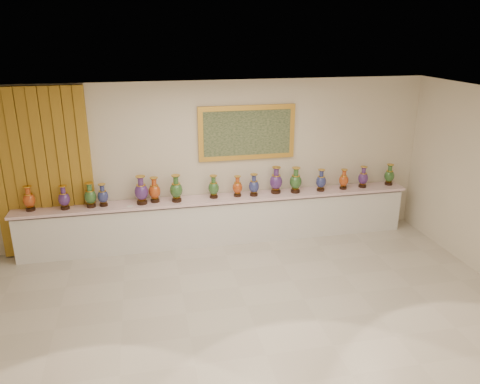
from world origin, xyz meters
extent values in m
plane|color=beige|center=(0.00, 0.00, 0.00)|extent=(8.00, 8.00, 0.00)
plane|color=beige|center=(0.00, 2.50, 1.50)|extent=(8.00, 0.00, 8.00)
plane|color=white|center=(0.00, 0.00, 3.00)|extent=(8.00, 8.00, 0.00)
cube|color=#BA7B27|center=(-3.03, 2.44, 1.50)|extent=(1.64, 0.14, 2.95)
cube|color=gold|center=(0.56, 2.46, 2.05)|extent=(1.80, 0.06, 1.00)
cube|color=black|center=(0.56, 2.42, 2.05)|extent=(1.62, 0.02, 0.82)
cube|color=white|center=(0.00, 2.27, 0.41)|extent=(7.20, 0.42, 0.81)
cube|color=#FFD6D9|center=(0.00, 2.25, 0.88)|extent=(7.28, 0.48, 0.05)
cylinder|color=black|center=(-3.28, 2.28, 0.92)|extent=(0.15, 0.15, 0.04)
cone|color=gold|center=(-3.28, 2.28, 0.97)|extent=(0.14, 0.14, 0.03)
ellipsoid|color=#97150B|center=(-3.28, 2.28, 1.09)|extent=(0.27, 0.27, 0.25)
cylinder|color=gold|center=(-3.28, 2.28, 1.20)|extent=(0.14, 0.14, 0.01)
cylinder|color=#97150B|center=(-3.28, 2.28, 1.25)|extent=(0.08, 0.08, 0.09)
cone|color=#97150B|center=(-3.28, 2.28, 1.32)|extent=(0.14, 0.14, 0.03)
cylinder|color=gold|center=(-3.28, 2.28, 1.33)|extent=(0.14, 0.14, 0.01)
cylinder|color=black|center=(-2.71, 2.23, 0.92)|extent=(0.15, 0.15, 0.04)
cone|color=gold|center=(-2.71, 2.23, 0.97)|extent=(0.13, 0.13, 0.03)
ellipsoid|color=#250E4D|center=(-2.71, 2.23, 1.09)|extent=(0.22, 0.22, 0.25)
cylinder|color=gold|center=(-2.71, 2.23, 1.19)|extent=(0.14, 0.14, 0.01)
cylinder|color=#250E4D|center=(-2.71, 2.23, 1.24)|extent=(0.08, 0.08, 0.09)
cone|color=#250E4D|center=(-2.71, 2.23, 1.30)|extent=(0.14, 0.14, 0.03)
cylinder|color=gold|center=(-2.71, 2.23, 1.32)|extent=(0.14, 0.14, 0.01)
cylinder|color=black|center=(-2.28, 2.24, 0.92)|extent=(0.16, 0.16, 0.04)
cone|color=gold|center=(-2.28, 2.24, 0.97)|extent=(0.14, 0.14, 0.03)
ellipsoid|color=black|center=(-2.28, 2.24, 1.09)|extent=(0.27, 0.27, 0.26)
cylinder|color=gold|center=(-2.28, 2.24, 1.20)|extent=(0.14, 0.14, 0.01)
cylinder|color=black|center=(-2.28, 2.24, 1.26)|extent=(0.08, 0.08, 0.09)
cone|color=black|center=(-2.28, 2.24, 1.32)|extent=(0.14, 0.14, 0.03)
cylinder|color=gold|center=(-2.28, 2.24, 1.34)|extent=(0.14, 0.14, 0.01)
cylinder|color=black|center=(-2.07, 2.25, 0.92)|extent=(0.14, 0.14, 0.04)
cone|color=gold|center=(-2.07, 2.25, 0.96)|extent=(0.12, 0.12, 0.03)
ellipsoid|color=#0B0A3F|center=(-2.07, 2.25, 1.08)|extent=(0.22, 0.22, 0.23)
cylinder|color=gold|center=(-2.07, 2.25, 1.17)|extent=(0.13, 0.13, 0.01)
cylinder|color=#0B0A3F|center=(-2.07, 2.25, 1.22)|extent=(0.07, 0.07, 0.08)
cone|color=#0B0A3F|center=(-2.07, 2.25, 1.28)|extent=(0.13, 0.13, 0.03)
cylinder|color=gold|center=(-2.07, 2.25, 1.30)|extent=(0.13, 0.13, 0.01)
cylinder|color=black|center=(-1.41, 2.21, 0.93)|extent=(0.18, 0.18, 0.05)
cone|color=gold|center=(-1.41, 2.21, 0.98)|extent=(0.16, 0.16, 0.03)
ellipsoid|color=#250E4D|center=(-1.41, 2.21, 1.12)|extent=(0.28, 0.28, 0.30)
cylinder|color=gold|center=(-1.41, 2.21, 1.25)|extent=(0.16, 0.16, 0.01)
cylinder|color=#250E4D|center=(-1.41, 2.21, 1.32)|extent=(0.10, 0.10, 0.11)
cone|color=#250E4D|center=(-1.41, 2.21, 1.39)|extent=(0.16, 0.16, 0.04)
cylinder|color=gold|center=(-1.41, 2.21, 1.41)|extent=(0.17, 0.17, 0.01)
cylinder|color=black|center=(-1.18, 2.27, 0.92)|extent=(0.16, 0.16, 0.05)
cone|color=gold|center=(-1.18, 2.27, 0.97)|extent=(0.14, 0.14, 0.03)
ellipsoid|color=#97150B|center=(-1.18, 2.27, 1.10)|extent=(0.28, 0.28, 0.27)
cylinder|color=gold|center=(-1.18, 2.27, 1.21)|extent=(0.15, 0.15, 0.01)
cylinder|color=#97150B|center=(-1.18, 2.27, 1.27)|extent=(0.08, 0.08, 0.10)
cone|color=#97150B|center=(-1.18, 2.27, 1.34)|extent=(0.15, 0.15, 0.04)
cylinder|color=gold|center=(-1.18, 2.27, 1.35)|extent=(0.15, 0.15, 0.01)
cylinder|color=black|center=(-0.79, 2.21, 0.92)|extent=(0.17, 0.17, 0.05)
cone|color=gold|center=(-0.79, 2.21, 0.98)|extent=(0.15, 0.15, 0.03)
ellipsoid|color=black|center=(-0.79, 2.21, 1.12)|extent=(0.28, 0.28, 0.29)
cylinder|color=gold|center=(-0.79, 2.21, 1.24)|extent=(0.16, 0.16, 0.01)
cylinder|color=black|center=(-0.79, 2.21, 1.30)|extent=(0.09, 0.09, 0.10)
cone|color=black|center=(-0.79, 2.21, 1.37)|extent=(0.16, 0.16, 0.04)
cylinder|color=gold|center=(-0.79, 2.21, 1.39)|extent=(0.16, 0.16, 0.01)
cylinder|color=black|center=(-0.11, 2.26, 0.92)|extent=(0.15, 0.15, 0.04)
cone|color=gold|center=(-0.11, 2.26, 0.97)|extent=(0.13, 0.13, 0.03)
ellipsoid|color=black|center=(-0.11, 2.26, 1.09)|extent=(0.26, 0.26, 0.25)
cylinder|color=gold|center=(-0.11, 2.26, 1.19)|extent=(0.14, 0.14, 0.01)
cylinder|color=black|center=(-0.11, 2.26, 1.25)|extent=(0.08, 0.08, 0.09)
cone|color=black|center=(-0.11, 2.26, 1.31)|extent=(0.14, 0.14, 0.03)
cylinder|color=gold|center=(-0.11, 2.26, 1.32)|extent=(0.14, 0.14, 0.01)
cylinder|color=black|center=(0.33, 2.25, 0.92)|extent=(0.14, 0.14, 0.04)
cone|color=gold|center=(0.33, 2.25, 0.96)|extent=(0.12, 0.12, 0.03)
ellipsoid|color=#97150B|center=(0.33, 2.25, 1.07)|extent=(0.22, 0.22, 0.23)
cylinder|color=gold|center=(0.33, 2.25, 1.17)|extent=(0.12, 0.12, 0.01)
cylinder|color=#97150B|center=(0.33, 2.25, 1.22)|extent=(0.07, 0.07, 0.08)
cone|color=#97150B|center=(0.33, 2.25, 1.27)|extent=(0.12, 0.12, 0.03)
cylinder|color=gold|center=(0.33, 2.25, 1.29)|extent=(0.13, 0.13, 0.01)
cylinder|color=black|center=(0.64, 2.22, 0.92)|extent=(0.15, 0.15, 0.04)
cone|color=gold|center=(0.64, 2.22, 0.97)|extent=(0.13, 0.13, 0.03)
ellipsoid|color=#0B0A3F|center=(0.64, 2.22, 1.08)|extent=(0.20, 0.20, 0.24)
cylinder|color=gold|center=(0.64, 2.22, 1.19)|extent=(0.13, 0.13, 0.01)
cylinder|color=#0B0A3F|center=(0.64, 2.22, 1.24)|extent=(0.08, 0.08, 0.09)
cone|color=#0B0A3F|center=(0.64, 2.22, 1.30)|extent=(0.13, 0.13, 0.03)
cylinder|color=gold|center=(0.64, 2.22, 1.31)|extent=(0.14, 0.14, 0.01)
cylinder|color=black|center=(1.08, 2.28, 0.93)|extent=(0.18, 0.18, 0.05)
cone|color=gold|center=(1.08, 2.28, 0.98)|extent=(0.16, 0.16, 0.03)
ellipsoid|color=#250E4D|center=(1.08, 2.28, 1.12)|extent=(0.28, 0.28, 0.30)
cylinder|color=gold|center=(1.08, 2.28, 1.25)|extent=(0.16, 0.16, 0.01)
cylinder|color=#250E4D|center=(1.08, 2.28, 1.31)|extent=(0.09, 0.09, 0.11)
cone|color=#250E4D|center=(1.08, 2.28, 1.39)|extent=(0.16, 0.16, 0.04)
cylinder|color=gold|center=(1.08, 2.28, 1.41)|extent=(0.17, 0.17, 0.01)
cylinder|color=black|center=(1.46, 2.23, 0.92)|extent=(0.17, 0.17, 0.05)
cone|color=gold|center=(1.46, 2.23, 0.98)|extent=(0.15, 0.15, 0.03)
ellipsoid|color=black|center=(1.46, 2.23, 1.11)|extent=(0.28, 0.28, 0.28)
cylinder|color=gold|center=(1.46, 2.23, 1.23)|extent=(0.16, 0.16, 0.01)
cylinder|color=black|center=(1.46, 2.23, 1.30)|extent=(0.09, 0.09, 0.10)
cone|color=black|center=(1.46, 2.23, 1.37)|extent=(0.16, 0.16, 0.04)
cylinder|color=gold|center=(1.46, 2.23, 1.39)|extent=(0.16, 0.16, 0.01)
cylinder|color=black|center=(1.96, 2.23, 0.92)|extent=(0.15, 0.15, 0.04)
cone|color=gold|center=(1.96, 2.23, 0.97)|extent=(0.13, 0.13, 0.03)
ellipsoid|color=#0B0A3F|center=(1.96, 2.23, 1.08)|extent=(0.22, 0.22, 0.25)
cylinder|color=gold|center=(1.96, 2.23, 1.19)|extent=(0.13, 0.13, 0.01)
cylinder|color=#0B0A3F|center=(1.96, 2.23, 1.24)|extent=(0.08, 0.08, 0.09)
cone|color=#0B0A3F|center=(1.96, 2.23, 1.30)|extent=(0.13, 0.13, 0.03)
cylinder|color=gold|center=(1.96, 2.23, 1.32)|extent=(0.14, 0.14, 0.01)
cylinder|color=black|center=(2.43, 2.24, 0.92)|extent=(0.14, 0.14, 0.04)
cone|color=gold|center=(2.43, 2.24, 0.96)|extent=(0.12, 0.12, 0.03)
ellipsoid|color=#97150B|center=(2.43, 2.24, 1.07)|extent=(0.23, 0.23, 0.23)
cylinder|color=gold|center=(2.43, 2.24, 1.17)|extent=(0.12, 0.12, 0.01)
cylinder|color=#97150B|center=(2.43, 2.24, 1.22)|extent=(0.07, 0.07, 0.08)
cone|color=#97150B|center=(2.43, 2.24, 1.27)|extent=(0.12, 0.12, 0.03)
cylinder|color=gold|center=(2.43, 2.24, 1.29)|extent=(0.13, 0.13, 0.01)
cylinder|color=black|center=(2.85, 2.26, 0.92)|extent=(0.15, 0.15, 0.04)
cone|color=gold|center=(2.85, 2.26, 0.97)|extent=(0.13, 0.13, 0.03)
ellipsoid|color=#250E4D|center=(2.85, 2.26, 1.08)|extent=(0.21, 0.21, 0.24)
cylinder|color=gold|center=(2.85, 2.26, 1.18)|extent=(0.13, 0.13, 0.01)
cylinder|color=#250E4D|center=(2.85, 2.26, 1.24)|extent=(0.08, 0.08, 0.09)
cone|color=#250E4D|center=(2.85, 2.26, 1.30)|extent=(0.13, 0.13, 0.03)
cylinder|color=gold|center=(2.85, 2.26, 1.31)|extent=(0.14, 0.14, 0.01)
cylinder|color=black|center=(3.43, 2.29, 0.92)|extent=(0.15, 0.15, 0.04)
cone|color=gold|center=(3.43, 2.29, 0.97)|extent=(0.13, 0.13, 0.03)
ellipsoid|color=black|center=(3.43, 2.29, 1.08)|extent=(0.25, 0.25, 0.24)
cylinder|color=gold|center=(3.43, 2.29, 1.19)|extent=(0.13, 0.13, 0.01)
cylinder|color=black|center=(3.43, 2.29, 1.24)|extent=(0.08, 0.08, 0.09)
cone|color=black|center=(3.43, 2.29, 1.30)|extent=(0.13, 0.13, 0.03)
cylinder|color=gold|center=(3.43, 2.29, 1.32)|extent=(0.14, 0.14, 0.01)
cube|color=white|center=(-1.62, 2.13, 0.90)|extent=(0.10, 0.06, 0.00)
camera|label=1|loc=(-1.33, -5.77, 3.84)|focal=35.00mm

